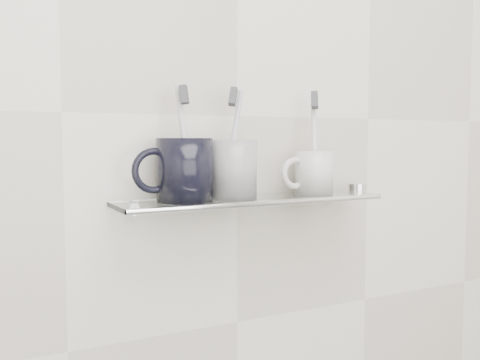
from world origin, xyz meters
TOP-DOWN VIEW (x-y plane):
  - wall_back at (0.00, 1.10)m, footprint 2.50×0.00m
  - shelf_glass at (0.00, 1.04)m, footprint 0.50×0.12m
  - shelf_rail at (0.00, 0.98)m, footprint 0.50×0.01m
  - bracket_left at (-0.21, 1.09)m, footprint 0.02×0.03m
  - bracket_right at (0.21, 1.09)m, footprint 0.02×0.03m
  - mug_left at (-0.13, 1.04)m, footprint 0.11×0.11m
  - mug_left_handle at (-0.18, 1.04)m, footprint 0.08×0.01m
  - toothbrush_left at (-0.13, 1.04)m, footprint 0.03×0.04m
  - bristles_left at (-0.13, 1.04)m, footprint 0.02×0.03m
  - mug_center at (-0.04, 1.04)m, footprint 0.11×0.11m
  - mug_center_handle at (-0.09, 1.04)m, footprint 0.07×0.01m
  - toothbrush_center at (-0.04, 1.04)m, footprint 0.06×0.04m
  - bristles_center at (-0.04, 1.04)m, footprint 0.03×0.03m
  - mug_right at (0.14, 1.04)m, footprint 0.09×0.09m
  - mug_right_handle at (0.09, 1.04)m, footprint 0.06×0.01m
  - toothbrush_right at (0.14, 1.04)m, footprint 0.03×0.05m
  - bristles_right at (0.14, 1.04)m, footprint 0.03×0.03m
  - chrome_cap at (0.24, 1.04)m, footprint 0.04×0.04m

SIDE VIEW (x-z plane):
  - bracket_left at x=-0.21m, z-range 1.08..1.09m
  - bracket_right at x=0.21m, z-range 1.08..1.09m
  - shelf_glass at x=0.00m, z-range 1.09..1.10m
  - shelf_rail at x=0.00m, z-range 1.09..1.10m
  - chrome_cap at x=0.24m, z-range 1.10..1.12m
  - mug_right at x=0.14m, z-range 1.10..1.18m
  - mug_right_handle at x=0.09m, z-range 1.11..1.17m
  - mug_center at x=-0.04m, z-range 1.10..1.20m
  - mug_center_handle at x=-0.09m, z-range 1.11..1.19m
  - mug_left at x=-0.13m, z-range 1.10..1.21m
  - mug_left_handle at x=-0.18m, z-range 1.12..1.19m
  - toothbrush_left at x=-0.13m, z-range 1.11..1.30m
  - toothbrush_center at x=-0.04m, z-range 1.11..1.29m
  - toothbrush_right at x=0.14m, z-range 1.11..1.29m
  - wall_back at x=0.00m, z-range 0.00..2.50m
  - bristles_left at x=-0.13m, z-range 1.26..1.30m
  - bristles_center at x=-0.04m, z-range 1.26..1.30m
  - bristles_right at x=0.14m, z-range 1.26..1.30m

